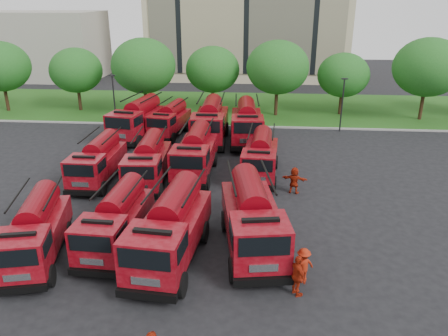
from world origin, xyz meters
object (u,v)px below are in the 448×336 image
Objects in this scene: fire_truck_1 at (116,220)px; fire_truck_2 at (171,229)px; firefighter_2 at (296,295)px; fire_truck_11 at (247,123)px; fire_truck_0 at (35,231)px; fire_truck_9 at (170,120)px; fire_truck_5 at (148,162)px; fire_truck_3 at (252,218)px; fire_truck_6 at (195,153)px; firefighter_5 at (293,193)px; firefighter_3 at (302,281)px; fire_truck_8 at (138,119)px; fire_truck_7 at (260,156)px; fire_truck_10 at (210,122)px; firefighter_4 at (67,224)px; fire_truck_4 at (98,161)px; firefighter_0 at (170,273)px.

fire_truck_2 is at bearing -16.04° from fire_truck_1.
fire_truck_11 is at bearing -19.25° from firefighter_2.
firefighter_2 is at bearing -21.27° from fire_truck_0.
fire_truck_5 is at bearing -77.07° from fire_truck_9.
fire_truck_6 is (-4.31, 9.70, -0.08)m from fire_truck_3.
firefighter_5 is (0.56, 10.67, 0.00)m from firefighter_2.
fire_truck_6 is at bearing -90.95° from firefighter_3.
firefighter_3 is (13.17, -20.71, -1.75)m from fire_truck_8.
fire_truck_7 reaches higher than firefighter_3.
fire_truck_10 is at bearing -13.18° from fire_truck_9.
fire_truck_0 is at bearing -179.21° from fire_truck_3.
fire_truck_9 is at bearing 103.73° from fire_truck_3.
firefighter_5 is (10.65, -12.11, -1.47)m from fire_truck_9.
firefighter_5 is at bearing -97.67° from firefighter_4.
fire_truck_5 reaches higher than firefighter_4.
fire_truck_9 is at bearing 134.91° from fire_truck_7.
fire_truck_9 is at bearing 165.01° from fire_truck_11.
fire_truck_11 is at bearing 7.54° from fire_truck_8.
firefighter_3 reaches higher than firefighter_4.
fire_truck_4 is 17.02m from firefighter_3.
firefighter_2 is (12.84, -21.73, -1.75)m from fire_truck_8.
fire_truck_3 is 5.21× the size of firefighter_4.
fire_truck_10 is at bearing -10.89° from firefighter_2.
fire_truck_3 reaches higher than firefighter_5.
firefighter_0 is (0.36, -20.01, -1.82)m from fire_truck_10.
fire_truck_3 is 0.98× the size of fire_truck_8.
fire_truck_0 is 3.84× the size of firefighter_5.
fire_truck_4 is 0.97× the size of fire_truck_7.
firefighter_0 is (0.56, -12.19, -1.65)m from fire_truck_6.
fire_truck_0 is at bearing 176.04° from firefighter_0.
firefighter_4 is 0.83× the size of firefighter_5.
fire_truck_10 is 5.29× the size of firefighter_4.
fire_truck_1 is 0.91× the size of fire_truck_6.
fire_truck_9 is (-3.74, 9.44, -0.19)m from fire_truck_6.
fire_truck_5 is at bearing 58.86° from fire_truck_0.
fire_truck_2 reaches higher than firefighter_5.
firefighter_5 is at bearing -58.19° from fire_truck_10.
firefighter_2 reaches higher than firefighter_4.
fire_truck_1 is 6.92m from fire_truck_3.
firefighter_4 is (-10.56, 1.63, -1.73)m from fire_truck_3.
fire_truck_11 is 20.41m from firefighter_0.
firefighter_4 is at bearing -121.59° from fire_truck_5.
fire_truck_4 is 3.59m from fire_truck_5.
fire_truck_8 is at bearing 105.08° from fire_truck_5.
fire_truck_6 is at bearing 94.37° from firefighter_0.
fire_truck_10 is 4.42× the size of firefighter_5.
fire_truck_7 is 13.93m from fire_truck_8.
fire_truck_8 is (-11.15, 8.35, 0.23)m from fire_truck_7.
firefighter_5 reaches higher than firefighter_3.
firefighter_5 is at bearing 60.61° from fire_truck_3.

